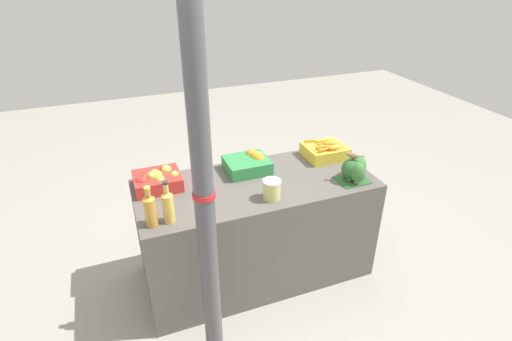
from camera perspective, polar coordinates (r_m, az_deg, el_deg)
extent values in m
plane|color=gray|center=(3.39, 0.00, -14.01)|extent=(10.00, 10.00, 0.00)
cube|color=#56514C|center=(3.13, 0.00, -8.36)|extent=(1.73, 0.76, 0.84)
cylinder|color=#4C4C51|center=(2.12, -7.27, -5.96)|extent=(0.11, 0.11, 2.21)
cylinder|color=red|center=(2.06, -7.46, -3.43)|extent=(0.12, 0.12, 0.03)
cube|color=red|center=(2.90, -13.90, -1.47)|extent=(0.32, 0.28, 0.10)
sphere|color=#9EBC42|center=(2.89, -14.11, -0.83)|extent=(0.08, 0.08, 0.08)
sphere|color=red|center=(2.96, -13.01, 0.10)|extent=(0.07, 0.07, 0.07)
sphere|color=red|center=(2.88, -15.71, -1.12)|extent=(0.07, 0.07, 0.07)
sphere|color=#9EBC42|center=(2.88, -13.85, -0.72)|extent=(0.07, 0.07, 0.07)
sphere|color=#9EBC42|center=(2.87, -11.53, -0.65)|extent=(0.06, 0.06, 0.06)
sphere|color=#9EBC42|center=(2.93, -12.70, 0.08)|extent=(0.07, 0.07, 0.07)
sphere|color=red|center=(2.84, -16.22, -1.50)|extent=(0.07, 0.07, 0.07)
sphere|color=red|center=(2.83, -15.84, -1.61)|extent=(0.07, 0.07, 0.07)
sphere|color=#9EBC42|center=(2.82, -13.54, -1.35)|extent=(0.07, 0.07, 0.07)
sphere|color=#9EBC42|center=(2.92, -14.23, -0.40)|extent=(0.06, 0.06, 0.06)
sphere|color=#9EBC42|center=(2.87, -14.62, -0.80)|extent=(0.07, 0.07, 0.07)
sphere|color=#9EBC42|center=(2.93, -12.59, -0.14)|extent=(0.06, 0.06, 0.06)
cube|color=#2D8442|center=(3.03, -1.36, 0.77)|extent=(0.32, 0.28, 0.10)
sphere|color=orange|center=(3.10, -0.70, 2.37)|extent=(0.08, 0.08, 0.08)
sphere|color=orange|center=(3.07, 0.03, 1.99)|extent=(0.08, 0.08, 0.08)
sphere|color=orange|center=(3.03, 0.44, 1.61)|extent=(0.09, 0.09, 0.09)
sphere|color=orange|center=(3.05, 0.29, 1.98)|extent=(0.08, 0.08, 0.08)
sphere|color=orange|center=(3.05, -0.04, 1.95)|extent=(0.08, 0.08, 0.08)
cube|color=gold|center=(3.29, 9.79, 2.72)|extent=(0.32, 0.28, 0.10)
cone|color=orange|center=(3.16, 9.93, 3.00)|extent=(0.13, 0.03, 0.03)
cone|color=orange|center=(3.21, 11.69, 3.16)|extent=(0.15, 0.05, 0.03)
cone|color=orange|center=(3.20, 9.83, 3.38)|extent=(0.15, 0.05, 0.03)
cone|color=orange|center=(3.32, 8.22, 4.24)|extent=(0.14, 0.07, 0.03)
cone|color=orange|center=(3.22, 10.95, 3.21)|extent=(0.15, 0.03, 0.03)
cone|color=orange|center=(3.30, 10.93, 3.81)|extent=(0.14, 0.06, 0.02)
cone|color=orange|center=(3.34, 9.66, 4.20)|extent=(0.15, 0.02, 0.02)
cone|color=orange|center=(3.31, 9.84, 3.98)|extent=(0.15, 0.05, 0.02)
cube|color=#2D602D|center=(3.00, 13.61, -1.34)|extent=(0.22, 0.18, 0.01)
ellipsoid|color=#387033|center=(2.93, 14.32, -0.26)|extent=(0.11, 0.11, 0.15)
cylinder|color=#B2C693|center=(2.96, 14.15, -1.50)|extent=(0.03, 0.03, 0.02)
ellipsoid|color=#387033|center=(2.98, 13.18, 0.30)|extent=(0.11, 0.11, 0.14)
cylinder|color=#B2C693|center=(3.01, 13.04, -0.79)|extent=(0.03, 0.03, 0.02)
ellipsoid|color=#427F3D|center=(3.03, 14.21, 0.74)|extent=(0.14, 0.14, 0.16)
cylinder|color=#B2C693|center=(3.06, 14.06, -0.45)|extent=(0.03, 0.03, 0.02)
ellipsoid|color=#2D602D|center=(2.95, 13.36, 0.20)|extent=(0.13, 0.13, 0.15)
cylinder|color=#B2C693|center=(2.99, 13.20, -1.10)|extent=(0.03, 0.03, 0.02)
cylinder|color=gold|center=(2.49, -14.83, -5.77)|extent=(0.07, 0.07, 0.19)
cone|color=gold|center=(2.44, -15.13, -3.72)|extent=(0.07, 0.07, 0.02)
cylinder|color=gold|center=(2.42, -15.24, -3.03)|extent=(0.03, 0.03, 0.05)
cylinder|color=gold|center=(2.40, -15.33, -2.42)|extent=(0.04, 0.04, 0.01)
cylinder|color=gold|center=(2.50, -12.41, -5.33)|extent=(0.07, 0.07, 0.19)
cone|color=gold|center=(2.44, -12.67, -3.23)|extent=(0.07, 0.07, 0.03)
cylinder|color=gold|center=(2.42, -12.77, -2.41)|extent=(0.03, 0.03, 0.05)
cylinder|color=#2D2D33|center=(2.41, -12.85, -1.72)|extent=(0.04, 0.04, 0.01)
cylinder|color=#D1CC75|center=(2.68, 2.26, -2.84)|extent=(0.12, 0.12, 0.13)
cylinder|color=white|center=(2.65, 2.29, -1.55)|extent=(0.12, 0.12, 0.01)
cube|color=#4C3D2D|center=(2.93, 13.76, 1.64)|extent=(0.02, 0.02, 0.01)
ellipsoid|color=#7A664C|center=(2.92, 13.81, 2.04)|extent=(0.08, 0.07, 0.04)
sphere|color=#897556|center=(2.91, 13.01, 2.36)|extent=(0.03, 0.03, 0.03)
cone|color=#4C3D28|center=(2.91, 12.78, 2.39)|extent=(0.02, 0.01, 0.01)
cube|color=#7A664C|center=(2.91, 14.88, 1.98)|extent=(0.04, 0.04, 0.01)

